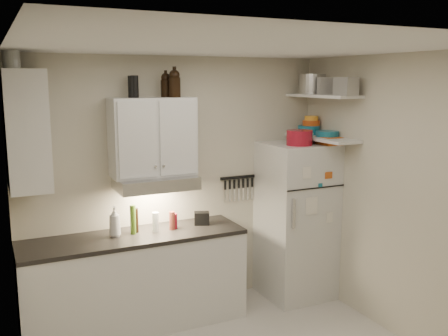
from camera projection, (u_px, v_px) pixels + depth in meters
name	position (u px, v px, depth m)	size (l,w,h in m)	color
ceiling	(247.00, 45.00, 3.58)	(3.20, 3.00, 0.02)	white
back_wall	(177.00, 184.00, 5.15)	(3.20, 0.02, 2.60)	beige
left_wall	(19.00, 252.00, 3.12)	(0.02, 3.00, 2.60)	beige
right_wall	(403.00, 200.00, 4.49)	(0.02, 3.00, 2.60)	beige
base_cabinet	(135.00, 283.00, 4.79)	(2.10, 0.60, 0.88)	silver
countertop	(134.00, 237.00, 4.71)	(2.10, 0.62, 0.04)	black
upper_cabinet	(153.00, 137.00, 4.77)	(0.80, 0.33, 0.75)	silver
side_cabinet	(26.00, 130.00, 4.15)	(0.33, 0.55, 1.00)	silver
range_hood	(156.00, 183.00, 4.79)	(0.76, 0.46, 0.12)	silver
fridge	(296.00, 220.00, 5.45)	(0.70, 0.68, 1.70)	silver
shelf_hi	(323.00, 96.00, 5.18)	(0.30, 0.95, 0.03)	silver
shelf_lo	(321.00, 138.00, 5.25)	(0.30, 0.95, 0.03)	silver
knife_strip	(238.00, 177.00, 5.42)	(0.42, 0.02, 0.03)	black
dutch_oven	(299.00, 138.00, 5.13)	(0.27, 0.27, 0.15)	maroon
book_stack	(329.00, 141.00, 5.19)	(0.19, 0.24, 0.08)	#B95017
spice_jar	(310.00, 138.00, 5.30)	(0.06, 0.06, 0.11)	silver
stock_pot	(312.00, 84.00, 5.42)	(0.30, 0.30, 0.21)	silver
tin_a	(327.00, 86.00, 5.11)	(0.18, 0.16, 0.18)	#AAAAAD
tin_b	(346.00, 86.00, 4.79)	(0.18, 0.18, 0.18)	#AAAAAD
bowl_teal	(309.00, 130.00, 5.49)	(0.24, 0.24, 0.10)	#16647C
bowl_orange	(311.00, 123.00, 5.48)	(0.19, 0.19, 0.06)	#C64712
bowl_yellow	(311.00, 118.00, 5.47)	(0.15, 0.15, 0.05)	gold
plates	(327.00, 134.00, 5.24)	(0.24, 0.24, 0.06)	#16647C
growler_a	(166.00, 85.00, 4.79)	(0.10, 0.10, 0.24)	black
growler_b	(175.00, 83.00, 4.70)	(0.11, 0.11, 0.27)	black
thermos_a	(135.00, 87.00, 4.65)	(0.07, 0.07, 0.20)	black
thermos_b	(132.00, 87.00, 4.65)	(0.07, 0.07, 0.20)	black
side_jar	(11.00, 58.00, 4.01)	(0.13, 0.13, 0.18)	silver
soap_bottle	(115.00, 220.00, 4.63)	(0.12, 0.12, 0.32)	silver
pepper_mill	(172.00, 221.00, 4.86)	(0.06, 0.06, 0.18)	maroon
oil_bottle	(133.00, 220.00, 4.71)	(0.05, 0.05, 0.28)	#436619
vinegar_bottle	(136.00, 220.00, 4.77)	(0.05, 0.05, 0.24)	black
clear_bottle	(156.00, 222.00, 4.80)	(0.06, 0.06, 0.19)	silver
red_jar	(174.00, 221.00, 4.90)	(0.07, 0.07, 0.15)	maroon
caddy	(202.00, 218.00, 5.04)	(0.15, 0.11, 0.13)	black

